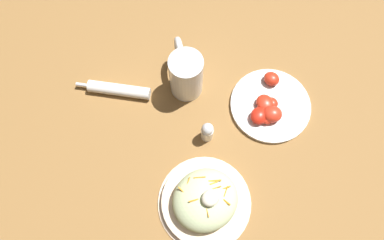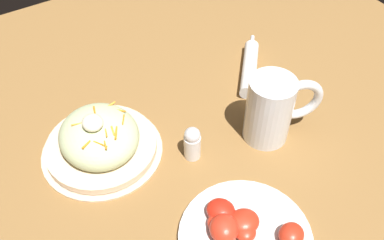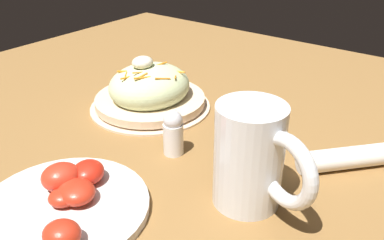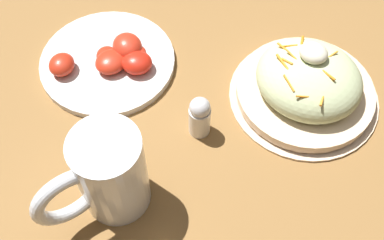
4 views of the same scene
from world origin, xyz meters
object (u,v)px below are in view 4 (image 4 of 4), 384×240
(salad_plate, at_px, (307,84))
(salt_shaker, at_px, (200,116))
(beer_mug, at_px, (112,179))
(tomato_plate, at_px, (110,60))

(salad_plate, xyz_separation_m, salt_shaker, (0.10, 0.14, 0.00))
(beer_mug, height_order, tomato_plate, beer_mug)
(salad_plate, relative_size, tomato_plate, 1.06)
(salad_plate, bearing_deg, tomato_plate, 22.31)
(tomato_plate, bearing_deg, salad_plate, -157.69)
(tomato_plate, relative_size, salt_shaker, 2.97)
(beer_mug, distance_m, tomato_plate, 0.24)
(beer_mug, bearing_deg, salad_plate, -113.63)
(beer_mug, bearing_deg, salt_shaker, -100.62)
(salt_shaker, bearing_deg, salad_plate, -125.50)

